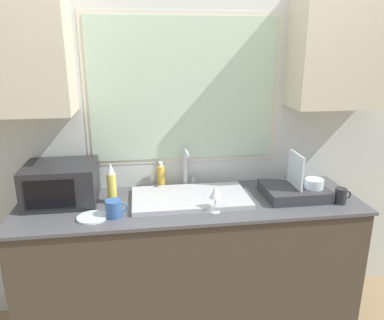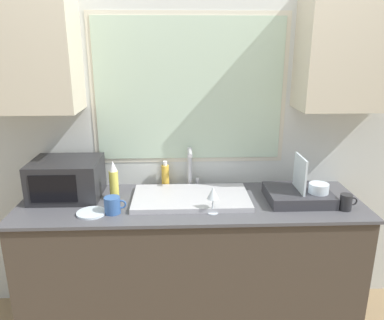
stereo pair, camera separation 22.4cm
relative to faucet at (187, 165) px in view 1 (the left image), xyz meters
The scene contains 12 objects.
countertop 0.66m from the faucet, 92.01° to the right, with size 2.14×0.65×0.92m.
wall_back 0.35m from the faucet, 97.81° to the left, with size 6.00×0.38×2.60m.
sink_basin 0.26m from the faucet, 91.08° to the right, with size 0.73×0.41×0.03m.
faucet is the anchor object (origin of this frame).
microwave 0.81m from the faucet, behind, with size 0.43×0.36×0.24m.
dish_rack 0.73m from the faucet, 20.99° to the right, with size 0.39×0.33×0.29m.
spray_bottle 0.53m from the faucet, 158.94° to the right, with size 0.06×0.06×0.26m.
soap_bottle 0.19m from the faucet, behind, with size 0.05×0.05×0.18m.
mug_near_sink 0.62m from the faucet, 140.03° to the right, with size 0.13×0.09×0.10m.
wine_glass 0.43m from the faucet, 75.12° to the right, with size 0.07×0.07×0.16m.
mug_by_rack 1.00m from the faucet, 24.05° to the right, with size 0.11×0.07×0.10m.
small_plate 0.73m from the faucet, 146.09° to the right, with size 0.17×0.17×0.01m.
Camera 1 is at (-0.30, -1.84, 1.86)m, focal length 35.00 mm.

